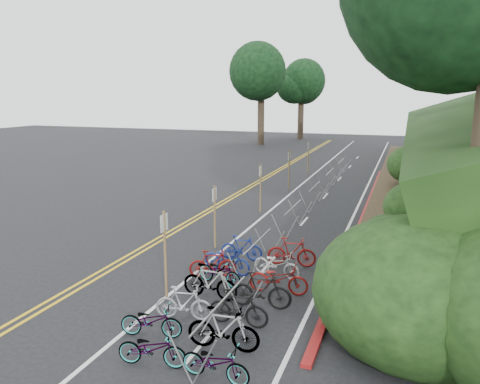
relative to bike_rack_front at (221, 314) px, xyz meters
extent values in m
plane|color=black|center=(-3.59, 1.77, -0.86)|extent=(120.00, 120.00, 0.00)
cube|color=gold|center=(-5.74, 11.77, -0.86)|extent=(0.12, 80.00, 0.01)
cube|color=gold|center=(-5.44, 11.77, -0.86)|extent=(0.12, 80.00, 0.01)
cube|color=silver|center=(-2.59, 11.77, -0.86)|extent=(0.12, 80.00, 0.01)
cube|color=silver|center=(1.61, 11.77, -0.86)|extent=(0.12, 80.00, 0.01)
cube|color=silver|center=(-0.49, -0.23, -0.86)|extent=(0.10, 1.60, 0.01)
cube|color=silver|center=(-0.49, 5.77, -0.86)|extent=(0.10, 1.60, 0.01)
cube|color=silver|center=(-0.49, 11.77, -0.86)|extent=(0.10, 1.60, 0.01)
cube|color=silver|center=(-0.49, 17.77, -0.86)|extent=(0.10, 1.60, 0.01)
cube|color=silver|center=(-0.49, 23.77, -0.86)|extent=(0.10, 1.60, 0.01)
cube|color=silver|center=(-0.49, 29.77, -0.86)|extent=(0.10, 1.60, 0.01)
cube|color=silver|center=(-0.49, 35.77, -0.86)|extent=(0.10, 1.60, 0.01)
cube|color=maroon|center=(2.11, 13.77, -0.81)|extent=(0.25, 28.00, 0.10)
cube|color=#382819|center=(2.81, 23.77, -0.78)|extent=(1.40, 44.00, 0.16)
ellipsoid|color=#284C19|center=(3.61, 4.77, 0.18)|extent=(2.00, 2.80, 1.60)
ellipsoid|color=#284C19|center=(4.41, 9.77, 0.69)|extent=(2.60, 3.64, 2.08)
ellipsoid|color=#284C19|center=(5.61, 15.77, 1.13)|extent=(2.20, 3.08, 1.76)
ellipsoid|color=#284C19|center=(4.21, 21.77, 0.70)|extent=(3.00, 4.20, 2.40)
ellipsoid|color=#284C19|center=(4.91, 27.77, 0.86)|extent=(2.40, 3.36, 1.92)
ellipsoid|color=#284C19|center=(6.21, 31.77, 1.55)|extent=(2.80, 3.92, 2.24)
ellipsoid|color=#284C19|center=(3.41, 7.77, 0.04)|extent=(1.80, 2.52, 1.44)
ellipsoid|color=#284C19|center=(6.41, 19.77, 1.74)|extent=(3.20, 4.48, 2.56)
ellipsoid|color=black|center=(4.41, 2.27, 0.35)|extent=(5.28, 6.16, 3.52)
cylinder|color=#2D2319|center=(-12.59, 43.77, 1.78)|extent=(0.78, 0.78, 5.28)
ellipsoid|color=black|center=(-12.59, 43.77, 6.58)|extent=(7.22, 7.22, 6.86)
cylinder|color=#2D2319|center=(-9.59, 51.77, 1.58)|extent=(0.76, 0.76, 4.87)
ellipsoid|color=black|center=(-9.59, 51.77, 5.91)|extent=(6.32, 6.32, 6.00)
cylinder|color=gray|center=(0.00, 0.00, 0.27)|extent=(0.05, 3.37, 0.05)
cylinder|color=gray|center=(-0.28, -1.59, -0.29)|extent=(0.57, 0.04, 1.12)
cylinder|color=gray|center=(0.28, -1.59, -0.29)|extent=(0.57, 0.04, 1.12)
cylinder|color=gray|center=(-0.28, 1.59, -0.29)|extent=(0.57, 0.04, 1.12)
cylinder|color=gray|center=(0.28, 1.59, -0.29)|extent=(0.57, 0.04, 1.12)
cylinder|color=gray|center=(-0.59, 4.77, 0.29)|extent=(0.05, 3.00, 0.05)
cylinder|color=gray|center=(-0.87, 3.37, -0.29)|extent=(0.58, 0.04, 1.13)
cylinder|color=gray|center=(-0.31, 3.37, -0.29)|extent=(0.58, 0.04, 1.13)
cylinder|color=gray|center=(-0.87, 6.17, -0.29)|extent=(0.58, 0.04, 1.13)
cylinder|color=gray|center=(-0.31, 6.17, -0.29)|extent=(0.58, 0.04, 1.13)
cylinder|color=gray|center=(-0.59, 9.77, 0.29)|extent=(0.05, 3.00, 0.05)
cylinder|color=gray|center=(-0.87, 8.37, -0.29)|extent=(0.58, 0.04, 1.13)
cylinder|color=gray|center=(-0.31, 8.37, -0.29)|extent=(0.58, 0.04, 1.13)
cylinder|color=gray|center=(-0.87, 11.17, -0.29)|extent=(0.58, 0.04, 1.13)
cylinder|color=gray|center=(-0.31, 11.17, -0.29)|extent=(0.58, 0.04, 1.13)
cylinder|color=gray|center=(-0.59, 14.77, 0.29)|extent=(0.05, 3.00, 0.05)
cylinder|color=gray|center=(-0.87, 13.37, -0.29)|extent=(0.58, 0.04, 1.13)
cylinder|color=gray|center=(-0.31, 13.37, -0.29)|extent=(0.58, 0.04, 1.13)
cylinder|color=gray|center=(-0.87, 16.17, -0.29)|extent=(0.58, 0.04, 1.13)
cylinder|color=gray|center=(-0.31, 16.17, -0.29)|extent=(0.58, 0.04, 1.13)
cylinder|color=gray|center=(-0.59, 19.77, 0.29)|extent=(0.05, 3.00, 0.05)
cylinder|color=gray|center=(-0.87, 18.37, -0.29)|extent=(0.58, 0.04, 1.13)
cylinder|color=gray|center=(-0.31, 18.37, -0.29)|extent=(0.58, 0.04, 1.13)
cylinder|color=gray|center=(-0.87, 21.17, -0.29)|extent=(0.58, 0.04, 1.13)
cylinder|color=gray|center=(-0.31, 21.17, -0.29)|extent=(0.58, 0.04, 1.13)
cylinder|color=gray|center=(-0.59, 24.77, 0.29)|extent=(0.05, 3.00, 0.05)
cylinder|color=gray|center=(-0.87, 23.37, -0.29)|extent=(0.58, 0.04, 1.13)
cylinder|color=gray|center=(-0.31, 23.37, -0.29)|extent=(0.58, 0.04, 1.13)
cylinder|color=gray|center=(-0.87, 26.17, -0.29)|extent=(0.58, 0.04, 1.13)
cylinder|color=gray|center=(-0.31, 26.17, -0.29)|extent=(0.58, 0.04, 1.13)
cylinder|color=brown|center=(-2.53, 1.95, 0.48)|extent=(0.08, 0.08, 2.69)
cube|color=silver|center=(-2.53, 1.95, 1.48)|extent=(0.02, 0.40, 0.50)
cylinder|color=brown|center=(-2.99, 6.77, 0.39)|extent=(0.08, 0.08, 2.50)
cube|color=silver|center=(-2.99, 6.77, 1.29)|extent=(0.02, 0.40, 0.50)
cylinder|color=brown|center=(-2.99, 12.77, 0.39)|extent=(0.08, 0.08, 2.50)
cube|color=silver|center=(-2.99, 12.77, 1.29)|extent=(0.02, 0.40, 0.50)
cylinder|color=brown|center=(-2.99, 18.77, 0.39)|extent=(0.08, 0.08, 2.50)
cube|color=silver|center=(-2.99, 18.77, 1.29)|extent=(0.02, 0.40, 0.50)
cylinder|color=brown|center=(-2.99, 24.77, 0.39)|extent=(0.08, 0.08, 2.50)
cube|color=silver|center=(-2.99, 24.77, 1.29)|extent=(0.02, 0.40, 0.50)
imported|color=maroon|center=(-1.89, 3.95, -0.39)|extent=(1.01, 1.61, 0.94)
imported|color=slate|center=(-1.14, -1.25, -0.44)|extent=(0.80, 1.67, 0.84)
imported|color=slate|center=(0.40, -1.28, -0.44)|extent=(0.68, 1.62, 0.83)
imported|color=slate|center=(-1.82, -0.12, -0.44)|extent=(0.85, 1.67, 0.84)
imported|color=slate|center=(0.10, -0.10, -0.33)|extent=(0.64, 1.81, 1.07)
imported|color=#9E9EA3|center=(-1.45, 0.95, -0.39)|extent=(0.72, 1.62, 0.94)
imported|color=black|center=(0.03, 1.14, -0.36)|extent=(0.48, 1.65, 0.99)
imported|color=slate|center=(-1.31, 2.40, -0.33)|extent=(0.57, 1.78, 1.06)
imported|color=black|center=(0.27, 2.34, -0.33)|extent=(0.67, 1.81, 1.07)
imported|color=slate|center=(-1.44, 3.45, -0.42)|extent=(1.02, 1.76, 0.87)
imported|color=maroon|center=(0.49, 3.45, -0.38)|extent=(0.76, 1.86, 0.95)
imported|color=navy|center=(-1.58, 4.48, -0.39)|extent=(0.99, 1.90, 0.95)
imported|color=beige|center=(0.09, 4.72, -0.42)|extent=(0.90, 1.74, 0.87)
imported|color=navy|center=(-1.54, 5.80, -0.39)|extent=(0.59, 1.59, 0.93)
imported|color=maroon|center=(0.32, 5.83, -0.34)|extent=(0.65, 1.76, 1.04)
camera|label=1|loc=(3.89, -9.48, 5.11)|focal=35.00mm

